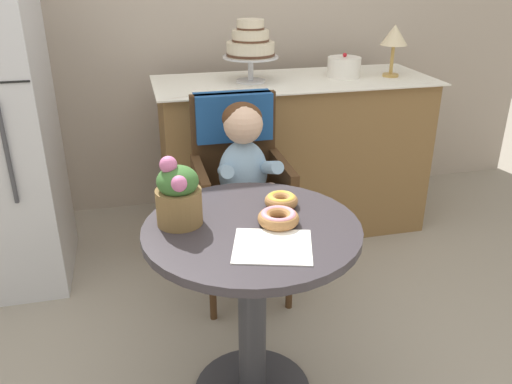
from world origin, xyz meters
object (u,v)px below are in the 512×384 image
tiered_cake_stand (251,45)px  round_layer_cake (344,67)px  table_lamp (394,37)px  donut_front (281,200)px  seated_child (245,169)px  flower_vase (178,194)px  cafe_table (252,280)px  donut_mid (278,218)px  wicker_chair (238,164)px

tiered_cake_stand → round_layer_cake: tiered_cake_stand is taller
round_layer_cake → table_lamp: table_lamp is taller
donut_front → tiered_cake_stand: (0.16, 1.18, 0.35)m
seated_child → flower_vase: (-0.34, -0.53, 0.15)m
seated_child → round_layer_cake: 1.05m
cafe_table → seated_child: bearing=79.7°
cafe_table → tiered_cake_stand: bearing=77.1°
flower_vase → round_layer_cake: 1.63m
donut_mid → flower_vase: (-0.31, 0.09, 0.08)m
donut_front → donut_mid: size_ratio=0.86×
donut_front → wicker_chair: bearing=92.1°
table_lamp → round_layer_cake: bearing=169.1°
seated_child → donut_front: (0.02, -0.49, 0.07)m
flower_vase → table_lamp: 1.80m
cafe_table → donut_front: donut_front is taller
wicker_chair → round_layer_cake: size_ratio=5.10×
cafe_table → seated_child: 0.64m
wicker_chair → flower_vase: size_ratio=4.05×
cafe_table → round_layer_cake: bearing=57.2°
seated_child → flower_vase: bearing=-122.4°
seated_child → tiered_cake_stand: (0.19, 0.70, 0.42)m
wicker_chair → seated_child: size_ratio=1.31×
donut_front → round_layer_cake: round_layer_cake is taller
seated_child → donut_front: size_ratio=6.17×
donut_mid → round_layer_cake: bearing=60.2°
wicker_chair → tiered_cake_stand: 0.73m
flower_vase → table_lamp: bearing=41.5°
donut_mid → round_layer_cake: (0.75, 1.32, 0.21)m
cafe_table → donut_front: (0.13, 0.12, 0.24)m
wicker_chair → flower_vase: bearing=-109.8°
wicker_chair → donut_mid: size_ratio=6.98×
tiered_cake_stand → seated_child: bearing=-105.1°
flower_vase → table_lamp: table_lamp is taller
seated_child → round_layer_cake: (0.73, 0.70, 0.28)m
donut_front → tiered_cake_stand: bearing=82.1°
wicker_chair → table_lamp: table_lamp is taller
flower_vase → round_layer_cake: (1.06, 1.23, 0.13)m
donut_mid → tiered_cake_stand: (0.21, 1.31, 0.35)m
wicker_chair → donut_front: (0.02, -0.64, 0.10)m
wicker_chair → cafe_table: bearing=-91.9°
cafe_table → seated_child: seated_child is taller
wicker_chair → donut_front: wicker_chair is taller
donut_front → donut_mid: donut_mid is taller
cafe_table → round_layer_cake: (0.84, 1.30, 0.45)m
cafe_table → flower_vase: size_ratio=3.06×
flower_vase → tiered_cake_stand: bearing=66.9°
wicker_chair → tiered_cake_stand: (0.19, 0.54, 0.46)m
tiered_cake_stand → donut_front: bearing=-97.9°
seated_child → tiered_cake_stand: tiered_cake_stand is taller
cafe_table → seated_child: size_ratio=0.99×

